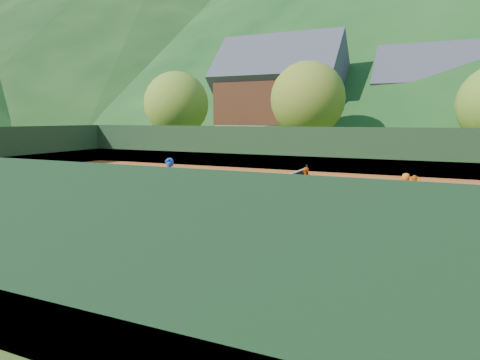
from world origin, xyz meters
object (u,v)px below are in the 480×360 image
at_px(ball_hopper, 52,191).
at_px(chalet_left, 281,100).
at_px(tennis_net, 265,194).
at_px(student_a, 305,181).
at_px(student_b, 414,194).
at_px(student_c, 405,189).
at_px(coach, 170,183).
at_px(chalet_mid, 437,105).

height_order(ball_hopper, chalet_left, chalet_left).
xyz_separation_m(tennis_net, chalet_left, (-10.00, 30.00, 5.13)).
xyz_separation_m(student_a, student_b, (4.78, -1.81, 0.06)).
bearing_deg(tennis_net, student_c, 25.47).
distance_m(coach, student_c, 9.59).
bearing_deg(tennis_net, ball_hopper, -149.96).
xyz_separation_m(coach, chalet_mid, (9.28, 36.03, 3.97)).
distance_m(student_a, ball_hopper, 10.86).
xyz_separation_m(student_a, student_c, (4.39, -0.52, 0.01)).
distance_m(student_c, ball_hopper, 14.18).
xyz_separation_m(student_a, chalet_left, (-10.80, 27.01, 4.97)).
distance_m(student_b, tennis_net, 5.71).
relative_size(coach, chalet_mid, 0.16).
distance_m(coach, ball_hopper, 4.60).
relative_size(coach, tennis_net, 0.17).
height_order(tennis_net, ball_hopper, tennis_net).
bearing_deg(student_b, student_c, -76.94).
height_order(student_c, chalet_mid, chalet_mid).
xyz_separation_m(coach, chalet_left, (-6.72, 32.03, 4.62)).
height_order(student_a, student_c, student_c).
height_order(student_a, ball_hopper, student_a).
bearing_deg(ball_hopper, chalet_mid, 70.80).
distance_m(student_b, ball_hopper, 13.98).
height_order(coach, ball_hopper, coach).
relative_size(tennis_net, chalet_mid, 0.95).
xyz_separation_m(student_a, tennis_net, (-0.80, -2.99, -0.16)).
bearing_deg(chalet_left, chalet_mid, 14.04).
xyz_separation_m(coach, student_a, (4.08, 5.02, -0.35)).
relative_size(student_a, chalet_left, 0.10).
height_order(student_b, student_c, student_b).
bearing_deg(student_c, student_a, -1.24).
relative_size(tennis_net, chalet_left, 0.87).
relative_size(student_b, tennis_net, 0.12).
bearing_deg(student_b, ball_hopper, 18.82).
relative_size(student_b, student_c, 1.06).
distance_m(coach, chalet_left, 33.05).
bearing_deg(coach, student_c, 19.27).
bearing_deg(ball_hopper, tennis_net, 30.04).
distance_m(student_a, student_c, 4.42).
distance_m(coach, student_b, 9.43).
xyz_separation_m(student_c, tennis_net, (-5.19, -2.47, -0.17)).
xyz_separation_m(student_b, tennis_net, (-5.58, -1.18, -0.22)).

